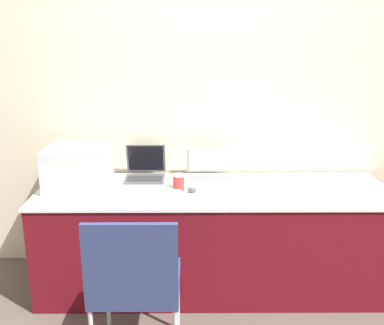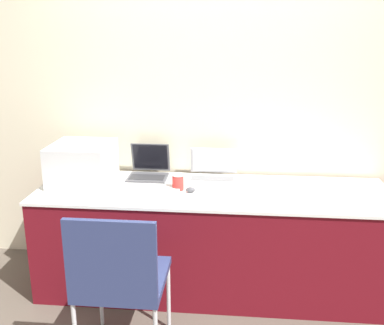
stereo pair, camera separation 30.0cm
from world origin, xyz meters
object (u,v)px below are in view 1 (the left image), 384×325
object	(u,v)px
external_keyboard	(146,190)
coffee_cup	(179,182)
laptop_left	(145,172)
chair	(135,279)
laptop_right	(210,172)
mouse	(192,190)
printer	(78,165)

from	to	relation	value
external_keyboard	coffee_cup	xyz separation A→B (m)	(0.22, 0.02, 0.05)
laptop_left	external_keyboard	distance (m)	0.28
laptop_left	chair	world-z (taller)	laptop_left
laptop_left	coffee_cup	distance (m)	0.36
laptop_right	chair	world-z (taller)	laptop_right
laptop_left	mouse	distance (m)	0.46
laptop_left	chair	xyz separation A→B (m)	(0.04, -1.06, -0.25)
coffee_cup	mouse	bearing A→B (deg)	-28.28
mouse	external_keyboard	bearing A→B (deg)	175.19
laptop_right	external_keyboard	bearing A→B (deg)	-147.66
laptop_left	coffee_cup	xyz separation A→B (m)	(0.25, -0.25, 0.00)
laptop_right	chair	xyz separation A→B (m)	(-0.44, -1.06, -0.25)
coffee_cup	mouse	distance (m)	0.11
laptop_right	mouse	xyz separation A→B (m)	(-0.13, -0.31, -0.03)
printer	external_keyboard	size ratio (longest dim) A/B	0.90
laptop_left	printer	bearing A→B (deg)	-159.31
printer	laptop_right	bearing A→B (deg)	10.83
external_keyboard	mouse	bearing A→B (deg)	-4.81
laptop_left	chair	distance (m)	1.09
printer	chair	distance (m)	1.07
laptop_left	laptop_right	size ratio (longest dim) A/B	0.83
coffee_cup	chair	world-z (taller)	chair
mouse	chair	distance (m)	0.84
external_keyboard	coffee_cup	world-z (taller)	coffee_cup
printer	laptop_right	world-z (taller)	printer
laptop_right	mouse	size ratio (longest dim) A/B	5.51
laptop_left	chair	bearing A→B (deg)	-87.83
external_keyboard	coffee_cup	distance (m)	0.23
laptop_right	coffee_cup	distance (m)	0.34
printer	laptop_left	xyz separation A→B (m)	(0.44, 0.17, -0.10)
printer	chair	xyz separation A→B (m)	(0.48, -0.89, -0.35)
coffee_cup	external_keyboard	bearing A→B (deg)	-174.27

